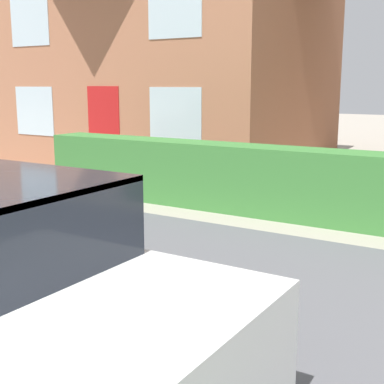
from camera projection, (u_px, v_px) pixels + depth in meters
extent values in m
cube|color=#5B5B60|center=(220.00, 325.00, 4.84)|extent=(28.00, 6.16, 0.01)
cube|color=#3D7F38|center=(290.00, 183.00, 8.65)|extent=(9.88, 0.74, 1.14)
cylinder|color=black|center=(187.00, 345.00, 3.80)|extent=(0.62, 0.20, 0.62)
cube|color=orange|center=(66.00, 269.00, 4.49)|extent=(3.90, 0.01, 0.07)
cube|color=#A86B4C|center=(169.00, 70.00, 15.67)|extent=(8.33, 6.23, 5.12)
cube|color=red|center=(104.00, 129.00, 13.28)|extent=(1.00, 0.02, 2.10)
cube|color=silver|center=(35.00, 111.00, 14.48)|extent=(1.40, 0.02, 1.30)
cube|color=silver|center=(175.00, 116.00, 12.10)|extent=(1.40, 0.02, 1.30)
cube|color=silver|center=(29.00, 20.00, 14.01)|extent=(1.40, 0.02, 1.30)
cube|color=silver|center=(174.00, 7.00, 11.64)|extent=(1.40, 0.02, 1.30)
cube|color=#23662D|center=(139.00, 171.00, 10.44)|extent=(0.61, 0.62, 0.95)
cube|color=#184720|center=(139.00, 145.00, 10.34)|extent=(0.64, 0.65, 0.10)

